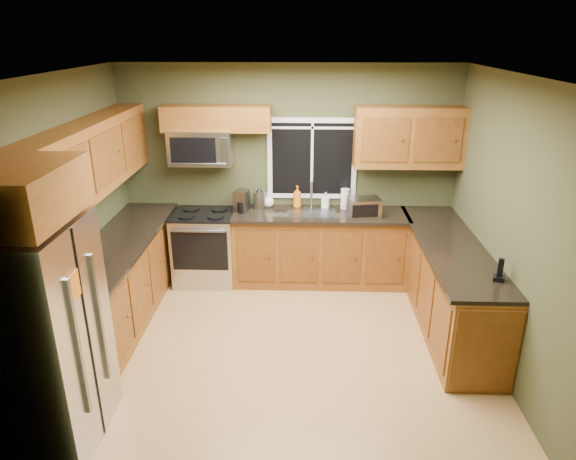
# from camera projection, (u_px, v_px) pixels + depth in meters

# --- Properties ---
(floor) EXTENTS (4.20, 4.20, 0.00)m
(floor) POSITION_uv_depth(u_px,v_px,m) (282.00, 345.00, 5.32)
(floor) COLOR #B2834E
(floor) RESTS_ON ground
(ceiling) EXTENTS (4.20, 4.20, 0.00)m
(ceiling) POSITION_uv_depth(u_px,v_px,m) (281.00, 75.00, 4.34)
(ceiling) COLOR white
(ceiling) RESTS_ON back_wall
(back_wall) EXTENTS (4.20, 0.00, 4.20)m
(back_wall) POSITION_uv_depth(u_px,v_px,m) (288.00, 174.00, 6.51)
(back_wall) COLOR #3F4226
(back_wall) RESTS_ON ground
(front_wall) EXTENTS (4.20, 0.00, 4.20)m
(front_wall) POSITION_uv_depth(u_px,v_px,m) (268.00, 326.00, 3.16)
(front_wall) COLOR #3F4226
(front_wall) RESTS_ON ground
(left_wall) EXTENTS (0.00, 3.60, 3.60)m
(left_wall) POSITION_uv_depth(u_px,v_px,m) (62.00, 221.00, 4.90)
(left_wall) COLOR #3F4226
(left_wall) RESTS_ON ground
(right_wall) EXTENTS (0.00, 3.60, 3.60)m
(right_wall) POSITION_uv_depth(u_px,v_px,m) (507.00, 226.00, 4.76)
(right_wall) COLOR #3F4226
(right_wall) RESTS_ON ground
(window) EXTENTS (1.12, 0.03, 1.02)m
(window) POSITION_uv_depth(u_px,v_px,m) (312.00, 159.00, 6.41)
(window) COLOR white
(window) RESTS_ON back_wall
(base_cabinets_left) EXTENTS (0.60, 2.65, 0.90)m
(base_cabinets_left) POSITION_uv_depth(u_px,v_px,m) (121.00, 283.00, 5.66)
(base_cabinets_left) COLOR brown
(base_cabinets_left) RESTS_ON ground
(countertop_left) EXTENTS (0.65, 2.65, 0.04)m
(countertop_left) POSITION_uv_depth(u_px,v_px,m) (118.00, 244.00, 5.49)
(countertop_left) COLOR black
(countertop_left) RESTS_ON base_cabinets_left
(base_cabinets_back) EXTENTS (2.17, 0.60, 0.90)m
(base_cabinets_back) POSITION_uv_depth(u_px,v_px,m) (320.00, 249.00, 6.54)
(base_cabinets_back) COLOR brown
(base_cabinets_back) RESTS_ON ground
(countertop_back) EXTENTS (2.17, 0.65, 0.04)m
(countertop_back) POSITION_uv_depth(u_px,v_px,m) (321.00, 215.00, 6.35)
(countertop_back) COLOR black
(countertop_back) RESTS_ON base_cabinets_back
(base_cabinets_peninsula) EXTENTS (0.60, 2.52, 0.90)m
(base_cabinets_peninsula) POSITION_uv_depth(u_px,v_px,m) (448.00, 285.00, 5.60)
(base_cabinets_peninsula) COLOR brown
(base_cabinets_peninsula) RESTS_ON ground
(countertop_peninsula) EXTENTS (0.65, 2.50, 0.04)m
(countertop_peninsula) POSITION_uv_depth(u_px,v_px,m) (451.00, 245.00, 5.44)
(countertop_peninsula) COLOR black
(countertop_peninsula) RESTS_ON base_cabinets_peninsula
(upper_cabinets_left) EXTENTS (0.33, 2.65, 0.72)m
(upper_cabinets_left) POSITION_uv_depth(u_px,v_px,m) (91.00, 157.00, 5.15)
(upper_cabinets_left) COLOR brown
(upper_cabinets_left) RESTS_ON left_wall
(upper_cabinets_back_left) EXTENTS (1.30, 0.33, 0.30)m
(upper_cabinets_back_left) POSITION_uv_depth(u_px,v_px,m) (217.00, 118.00, 6.12)
(upper_cabinets_back_left) COLOR brown
(upper_cabinets_back_left) RESTS_ON back_wall
(upper_cabinets_back_right) EXTENTS (1.30, 0.33, 0.72)m
(upper_cabinets_back_right) POSITION_uv_depth(u_px,v_px,m) (409.00, 137.00, 6.12)
(upper_cabinets_back_right) COLOR brown
(upper_cabinets_back_right) RESTS_ON back_wall
(upper_cabinet_over_fridge) EXTENTS (0.72, 0.90, 0.38)m
(upper_cabinet_over_fridge) POSITION_uv_depth(u_px,v_px,m) (12.00, 194.00, 3.43)
(upper_cabinet_over_fridge) COLOR brown
(upper_cabinet_over_fridge) RESTS_ON left_wall
(refrigerator) EXTENTS (0.74, 0.90, 1.80)m
(refrigerator) POSITION_uv_depth(u_px,v_px,m) (42.00, 338.00, 3.84)
(refrigerator) COLOR #B7B7BC
(refrigerator) RESTS_ON ground
(range) EXTENTS (0.76, 0.69, 0.94)m
(range) POSITION_uv_depth(u_px,v_px,m) (205.00, 247.00, 6.55)
(range) COLOR #B7B7BC
(range) RESTS_ON ground
(microwave) EXTENTS (0.76, 0.41, 0.42)m
(microwave) POSITION_uv_depth(u_px,v_px,m) (201.00, 147.00, 6.22)
(microwave) COLOR #B7B7BC
(microwave) RESTS_ON back_wall
(sink) EXTENTS (0.60, 0.42, 0.36)m
(sink) POSITION_uv_depth(u_px,v_px,m) (311.00, 212.00, 6.36)
(sink) COLOR slate
(sink) RESTS_ON countertop_back
(toaster_oven) EXTENTS (0.41, 0.34, 0.23)m
(toaster_oven) POSITION_uv_depth(u_px,v_px,m) (364.00, 207.00, 6.19)
(toaster_oven) COLOR #B7B7BC
(toaster_oven) RESTS_ON countertop_back
(coffee_maker) EXTENTS (0.20, 0.24, 0.27)m
(coffee_maker) POSITION_uv_depth(u_px,v_px,m) (242.00, 202.00, 6.38)
(coffee_maker) COLOR slate
(coffee_maker) RESTS_ON countertop_back
(kettle) EXTENTS (0.16, 0.16, 0.27)m
(kettle) POSITION_uv_depth(u_px,v_px,m) (259.00, 199.00, 6.46)
(kettle) COLOR #B7B7BC
(kettle) RESTS_ON countertop_back
(paper_towel_roll) EXTENTS (0.14, 0.14, 0.28)m
(paper_towel_roll) POSITION_uv_depth(u_px,v_px,m) (345.00, 199.00, 6.47)
(paper_towel_roll) COLOR white
(paper_towel_roll) RESTS_ON countertop_back
(soap_bottle_a) EXTENTS (0.13, 0.14, 0.28)m
(soap_bottle_a) POSITION_uv_depth(u_px,v_px,m) (297.00, 197.00, 6.51)
(soap_bottle_a) COLOR orange
(soap_bottle_a) RESTS_ON countertop_back
(soap_bottle_b) EXTENTS (0.11, 0.11, 0.20)m
(soap_bottle_b) POSITION_uv_depth(u_px,v_px,m) (326.00, 200.00, 6.51)
(soap_bottle_b) COLOR white
(soap_bottle_b) RESTS_ON countertop_back
(soap_bottle_c) EXTENTS (0.18, 0.18, 0.19)m
(soap_bottle_c) POSITION_uv_depth(u_px,v_px,m) (268.00, 200.00, 6.54)
(soap_bottle_c) COLOR white
(soap_bottle_c) RESTS_ON countertop_back
(cordless_phone) EXTENTS (0.12, 0.12, 0.22)m
(cordless_phone) POSITION_uv_depth(u_px,v_px,m) (500.00, 274.00, 4.61)
(cordless_phone) COLOR black
(cordless_phone) RESTS_ON countertop_peninsula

